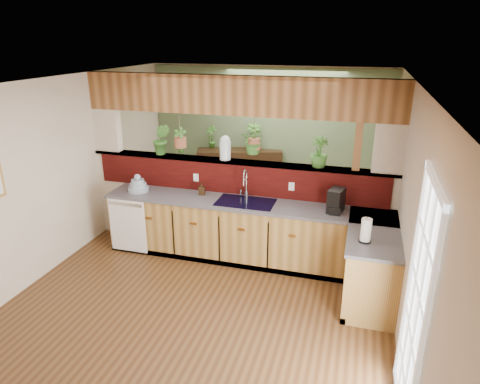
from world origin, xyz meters
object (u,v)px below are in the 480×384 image
(soap_dispenser, at_px, (202,189))
(paper_towel, at_px, (366,231))
(faucet, at_px, (245,183))
(dish_stack, at_px, (138,186))
(glass_jar, at_px, (225,148))
(coffee_maker, at_px, (336,202))
(shelving_console, at_px, (239,176))

(soap_dispenser, xyz_separation_m, paper_towel, (2.33, -0.92, 0.04))
(faucet, height_order, dish_stack, faucet)
(dish_stack, bearing_deg, glass_jar, 16.74)
(coffee_maker, bearing_deg, soap_dispenser, -170.03)
(soap_dispenser, bearing_deg, faucet, 3.66)
(coffee_maker, bearing_deg, faucet, -173.76)
(dish_stack, bearing_deg, paper_towel, -13.62)
(coffee_maker, relative_size, shelving_console, 0.20)
(soap_dispenser, xyz_separation_m, glass_jar, (0.29, 0.26, 0.57))
(glass_jar, bearing_deg, shelving_console, 100.04)
(dish_stack, height_order, glass_jar, glass_jar)
(coffee_maker, height_order, paper_towel, coffee_maker)
(faucet, distance_m, shelving_console, 2.32)
(paper_towel, relative_size, shelving_console, 0.19)
(paper_towel, distance_m, glass_jar, 2.42)
(paper_towel, bearing_deg, coffee_maker, 116.17)
(dish_stack, distance_m, soap_dispenser, 0.98)
(faucet, height_order, glass_jar, glass_jar)
(faucet, height_order, coffee_maker, faucet)
(paper_towel, distance_m, shelving_console, 3.93)
(coffee_maker, xyz_separation_m, shelving_console, (-1.99, 2.29, -0.55))
(dish_stack, distance_m, shelving_console, 2.51)
(faucet, relative_size, soap_dispenser, 2.31)
(dish_stack, bearing_deg, coffee_maker, -0.12)
(faucet, distance_m, dish_stack, 1.64)
(soap_dispenser, relative_size, shelving_console, 0.12)
(shelving_console, bearing_deg, paper_towel, -69.77)
(soap_dispenser, bearing_deg, dish_stack, -172.92)
(dish_stack, xyz_separation_m, glass_jar, (1.26, 0.38, 0.59))
(glass_jar, bearing_deg, paper_towel, -29.97)
(soap_dispenser, relative_size, paper_towel, 0.63)
(coffee_maker, xyz_separation_m, glass_jar, (-1.66, 0.39, 0.52))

